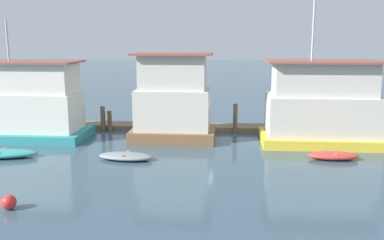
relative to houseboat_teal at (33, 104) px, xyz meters
The scene contains 12 objects.
ground_plane 10.25m from the houseboat_teal, ahead, with size 200.00×200.00×0.00m, color #385160.
dock_walkway 10.80m from the houseboat_teal, 19.49° to the left, with size 33.80×1.72×0.30m, color #846B4C.
houseboat_teal is the anchor object (origin of this frame).
houseboat_brown 8.77m from the houseboat_teal, ahead, with size 5.14×3.49×5.34m.
houseboat_yellow 17.65m from the houseboat_teal, ahead, with size 7.01×4.06×8.39m.
dinghy_teal 4.98m from the houseboat_teal, 86.91° to the right, with size 3.91×1.91×0.43m.
dinghy_grey 8.38m from the houseboat_teal, 32.48° to the right, with size 2.97×1.53×0.37m.
dinghy_red 18.07m from the houseboat_teal, 11.00° to the right, with size 2.66×1.16×0.41m.
mooring_post_near_left 12.91m from the houseboat_teal, 10.89° to the left, with size 0.28×0.28×1.97m, color brown.
mooring_post_far_right 5.04m from the houseboat_teal, 30.32° to the left, with size 0.29×0.29×1.38m, color brown.
mooring_post_near_right 4.63m from the houseboat_teal, 33.31° to the left, with size 0.32×0.32×1.68m, color brown.
buoy_red 12.04m from the houseboat_teal, 69.75° to the right, with size 0.55×0.55×0.55m, color red.
Camera 1 is at (2.09, -25.98, 6.22)m, focal length 40.00 mm.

